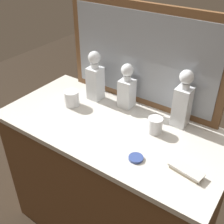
{
  "coord_description": "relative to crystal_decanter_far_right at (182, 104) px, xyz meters",
  "views": [
    {
      "loc": [
        0.68,
        -0.96,
        1.71
      ],
      "look_at": [
        0.0,
        0.0,
        0.94
      ],
      "focal_mm": 44.85,
      "sensor_mm": 36.0,
      "label": 1
    }
  ],
  "objects": [
    {
      "name": "silver_brush_left",
      "position": [
        0.16,
        -0.31,
        -0.11
      ],
      "size": [
        0.16,
        0.08,
        0.02
      ],
      "color": "#B7A88C",
      "rests_on": "dresser"
    },
    {
      "name": "crystal_decanter_far_right",
      "position": [
        0.0,
        0.0,
        0.0
      ],
      "size": [
        0.08,
        0.08,
        0.31
      ],
      "color": "white",
      "rests_on": "dresser"
    },
    {
      "name": "dresser",
      "position": [
        -0.28,
        -0.21,
        -0.55
      ],
      "size": [
        1.22,
        0.6,
        0.86
      ],
      "color": "brown",
      "rests_on": "ground_plane"
    },
    {
      "name": "dresser_mirror",
      "position": [
        -0.28,
        0.07,
        0.16
      ],
      "size": [
        0.93,
        0.03,
        0.56
      ],
      "color": "brown",
      "rests_on": "dresser"
    },
    {
      "name": "porcelain_dish",
      "position": [
        -0.05,
        -0.36,
        -0.12
      ],
      "size": [
        0.07,
        0.07,
        0.01
      ],
      "color": "#33478C",
      "rests_on": "dresser"
    },
    {
      "name": "crystal_tumbler_rear",
      "position": [
        -0.58,
        -0.18,
        -0.08
      ],
      "size": [
        0.09,
        0.09,
        0.09
      ],
      "color": "white",
      "rests_on": "dresser"
    },
    {
      "name": "crystal_tumbler_front",
      "position": [
        -0.08,
        -0.13,
        -0.09
      ],
      "size": [
        0.07,
        0.07,
        0.08
      ],
      "color": "white",
      "rests_on": "dresser"
    },
    {
      "name": "crystal_decanter_rear",
      "position": [
        -0.32,
        -0.01,
        -0.02
      ],
      "size": [
        0.08,
        0.08,
        0.26
      ],
      "color": "white",
      "rests_on": "dresser"
    },
    {
      "name": "crystal_decanter_front",
      "position": [
        -0.52,
        -0.04,
        -0.01
      ],
      "size": [
        0.08,
        0.08,
        0.29
      ],
      "color": "white",
      "rests_on": "dresser"
    }
  ]
}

